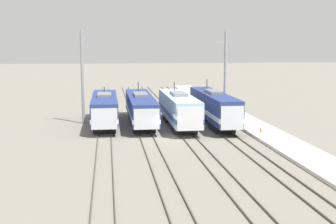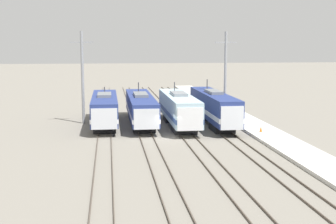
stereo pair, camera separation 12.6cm
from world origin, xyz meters
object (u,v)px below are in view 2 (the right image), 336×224
at_px(catenary_tower_left, 82,76).
at_px(catenary_tower_right, 225,75).
at_px(locomotive_far_right, 215,108).
at_px(locomotive_far_left, 105,109).
at_px(traffic_cone, 261,129).
at_px(locomotive_center_right, 179,109).
at_px(locomotive_center_left, 141,109).

height_order(catenary_tower_left, catenary_tower_right, same).
bearing_deg(catenary_tower_right, locomotive_far_right, -121.91).
xyz_separation_m(locomotive_far_left, locomotive_far_right, (13.63, -1.34, 0.16)).
distance_m(catenary_tower_right, traffic_cone, 11.73).
bearing_deg(locomotive_center_right, locomotive_center_left, 155.00).
bearing_deg(catenary_tower_left, locomotive_center_right, -18.95).
bearing_deg(catenary_tower_right, locomotive_far_left, -171.95).
bearing_deg(locomotive_far_left, catenary_tower_left, 140.54).
bearing_deg(locomotive_center_left, locomotive_far_left, -176.15).
relative_size(locomotive_far_left, catenary_tower_right, 1.42).
xyz_separation_m(locomotive_center_left, traffic_cone, (12.90, -8.34, -1.40)).
bearing_deg(locomotive_far_left, locomotive_center_left, 3.85).
height_order(locomotive_center_right, traffic_cone, locomotive_center_right).
distance_m(locomotive_center_left, locomotive_center_right, 5.01).
distance_m(locomotive_far_left, locomotive_center_right, 9.26).
relative_size(locomotive_far_left, catenary_tower_left, 1.42).
bearing_deg(catenary_tower_right, traffic_cone, -81.21).
height_order(locomotive_far_left, traffic_cone, locomotive_far_left).
height_order(locomotive_center_right, catenary_tower_left, catenary_tower_left).
bearing_deg(traffic_cone, catenary_tower_left, 153.01).
distance_m(locomotive_far_right, traffic_cone, 7.87).
bearing_deg(locomotive_far_right, catenary_tower_left, 167.64).
distance_m(locomotive_far_left, catenary_tower_left, 5.33).
relative_size(locomotive_center_left, catenary_tower_right, 1.58).
height_order(locomotive_far_right, catenary_tower_right, catenary_tower_right).
relative_size(locomotive_center_right, catenary_tower_right, 1.43).
bearing_deg(locomotive_far_right, catenary_tower_right, 58.09).
xyz_separation_m(locomotive_center_right, catenary_tower_right, (6.77, 4.06, 3.90)).
distance_m(catenary_tower_left, traffic_cone, 23.28).
bearing_deg(catenary_tower_right, locomotive_center_left, -170.28).
distance_m(locomotive_center_right, catenary_tower_right, 8.80).
distance_m(locomotive_far_left, catenary_tower_right, 16.51).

